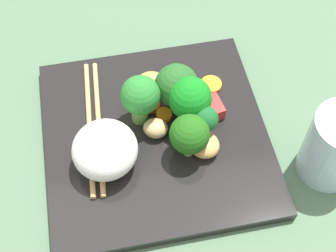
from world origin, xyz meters
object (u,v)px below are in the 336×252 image
at_px(broccoli_floret_2, 190,135).
at_px(carrot_slice_0, 153,105).
at_px(square_plate, 156,137).
at_px(chopstick_pair, 94,125).
at_px(rice_mound, 105,150).
at_px(drinking_glass, 336,147).

distance_m(broccoli_floret_2, carrot_slice_0, 0.09).
xyz_separation_m(square_plate, chopstick_pair, (0.02, 0.08, 0.01)).
xyz_separation_m(square_plate, rice_mound, (-0.03, 0.06, 0.04)).
xyz_separation_m(broccoli_floret_2, carrot_slice_0, (0.07, 0.03, -0.03)).
relative_size(broccoli_floret_2, drinking_glass, 0.66).
bearing_deg(rice_mound, carrot_slice_0, -41.99).
relative_size(carrot_slice_0, drinking_glass, 0.23).
bearing_deg(broccoli_floret_2, square_plate, 48.13).
distance_m(square_plate, broccoli_floret_2, 0.07).
height_order(square_plate, broccoli_floret_2, broccoli_floret_2).
distance_m(carrot_slice_0, drinking_glass, 0.23).
xyz_separation_m(square_plate, carrot_slice_0, (0.04, -0.00, 0.01)).
xyz_separation_m(carrot_slice_0, chopstick_pair, (-0.02, 0.08, -0.00)).
bearing_deg(carrot_slice_0, rice_mound, 138.01).
bearing_deg(drinking_glass, chopstick_pair, 71.36).
distance_m(rice_mound, carrot_slice_0, 0.10).
relative_size(rice_mound, broccoli_floret_2, 1.23).
relative_size(square_plate, carrot_slice_0, 12.25).
distance_m(broccoli_floret_2, chopstick_pair, 0.13).
bearing_deg(broccoli_floret_2, carrot_slice_0, 24.88).
bearing_deg(square_plate, drinking_glass, -109.57).
xyz_separation_m(square_plate, broccoli_floret_2, (-0.03, -0.04, 0.05)).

